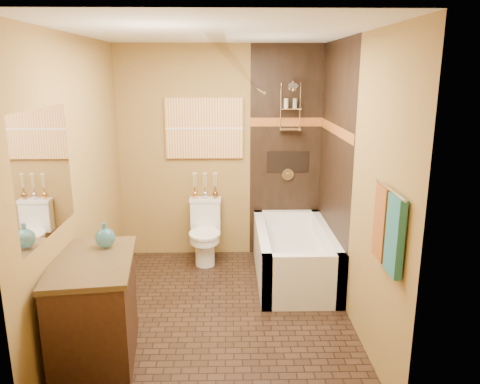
{
  "coord_description": "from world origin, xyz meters",
  "views": [
    {
      "loc": [
        0.11,
        -3.97,
        2.2
      ],
      "look_at": [
        0.21,
        0.4,
        1.06
      ],
      "focal_mm": 35.0,
      "sensor_mm": 36.0,
      "label": 1
    }
  ],
  "objects_px": {
    "toilet": "(205,232)",
    "sunset_painting": "(204,128)",
    "bathtub": "(294,259)",
    "vanity": "(95,311)"
  },
  "relations": [
    {
      "from": "toilet",
      "to": "vanity",
      "type": "relative_size",
      "value": 0.72
    },
    {
      "from": "sunset_painting",
      "to": "toilet",
      "type": "distance_m",
      "value": 1.21
    },
    {
      "from": "sunset_painting",
      "to": "toilet",
      "type": "height_order",
      "value": "sunset_painting"
    },
    {
      "from": "bathtub",
      "to": "toilet",
      "type": "relative_size",
      "value": 2.05
    },
    {
      "from": "vanity",
      "to": "toilet",
      "type": "bearing_deg",
      "value": 61.77
    },
    {
      "from": "vanity",
      "to": "sunset_painting",
      "type": "bearing_deg",
      "value": 63.96
    },
    {
      "from": "toilet",
      "to": "vanity",
      "type": "height_order",
      "value": "vanity"
    },
    {
      "from": "bathtub",
      "to": "toilet",
      "type": "xyz_separation_m",
      "value": [
        -0.98,
        0.48,
        0.15
      ]
    },
    {
      "from": "sunset_painting",
      "to": "vanity",
      "type": "relative_size",
      "value": 0.88
    },
    {
      "from": "toilet",
      "to": "sunset_painting",
      "type": "bearing_deg",
      "value": 90.8
    }
  ]
}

